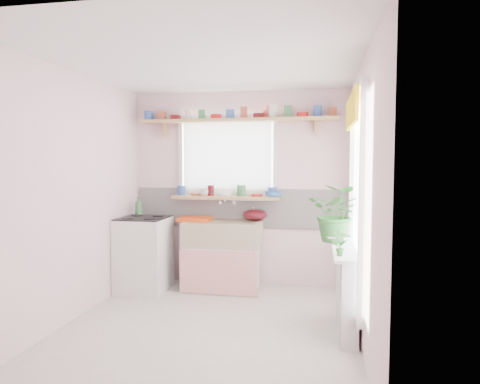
# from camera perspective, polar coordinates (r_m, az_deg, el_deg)

# --- Properties ---
(room) EXTENTS (3.20, 3.20, 3.20)m
(room) POSITION_cam_1_polar(r_m,az_deg,el_deg) (4.75, 6.08, 1.29)
(room) COLOR silver
(room) RESTS_ON ground
(sink_unit) EXTENTS (0.95, 0.65, 1.11)m
(sink_unit) POSITION_cam_1_polar(r_m,az_deg,el_deg) (5.42, -2.29, -8.37)
(sink_unit) COLOR white
(sink_unit) RESTS_ON ground
(cooker) EXTENTS (0.58, 0.58, 0.93)m
(cooker) POSITION_cam_1_polar(r_m,az_deg,el_deg) (5.48, -12.71, -8.03)
(cooker) COLOR white
(cooker) RESTS_ON ground
(radiator_ledge) EXTENTS (0.22, 0.95, 0.78)m
(radiator_ledge) POSITION_cam_1_polar(r_m,az_deg,el_deg) (4.25, 14.07, -12.47)
(radiator_ledge) COLOR white
(radiator_ledge) RESTS_ON ground
(windowsill) EXTENTS (1.40, 0.22, 0.04)m
(windowsill) POSITION_cam_1_polar(r_m,az_deg,el_deg) (5.49, -1.88, -0.73)
(windowsill) COLOR tan
(windowsill) RESTS_ON room
(pine_shelf) EXTENTS (2.52, 0.24, 0.04)m
(pine_shelf) POSITION_cam_1_polar(r_m,az_deg,el_deg) (5.46, -0.37, 9.54)
(pine_shelf) COLOR tan
(pine_shelf) RESTS_ON room
(shelf_crockery) EXTENTS (2.47, 0.11, 0.12)m
(shelf_crockery) POSITION_cam_1_polar(r_m,az_deg,el_deg) (5.47, -0.37, 10.32)
(shelf_crockery) COLOR #3359A5
(shelf_crockery) RESTS_ON pine_shelf
(sill_crockery) EXTENTS (1.35, 0.11, 0.12)m
(sill_crockery) POSITION_cam_1_polar(r_m,az_deg,el_deg) (5.49, -2.06, 0.05)
(sill_crockery) COLOR #3359A5
(sill_crockery) RESTS_ON windowsill
(dish_tray) EXTENTS (0.41, 0.31, 0.04)m
(dish_tray) POSITION_cam_1_polar(r_m,az_deg,el_deg) (5.49, -6.01, -3.59)
(dish_tray) COLOR #F64C15
(dish_tray) RESTS_ON sink_unit
(colander) EXTENTS (0.40, 0.40, 0.14)m
(colander) POSITION_cam_1_polar(r_m,az_deg,el_deg) (5.47, 2.01, -3.06)
(colander) COLOR #500D18
(colander) RESTS_ON sink_unit
(jade_plant) EXTENTS (0.66, 0.62, 0.59)m
(jade_plant) POSITION_cam_1_polar(r_m,az_deg,el_deg) (4.50, 12.79, -2.76)
(jade_plant) COLOR #2F6E2C
(jade_plant) RESTS_ON radiator_ledge
(fruit_bowl) EXTENTS (0.33, 0.33, 0.07)m
(fruit_bowl) POSITION_cam_1_polar(r_m,az_deg,el_deg) (4.54, 12.73, -6.04)
(fruit_bowl) COLOR silver
(fruit_bowl) RESTS_ON radiator_ledge
(herb_pot) EXTENTS (0.14, 0.11, 0.23)m
(herb_pot) POSITION_cam_1_polar(r_m,az_deg,el_deg) (3.85, 13.13, -6.64)
(herb_pot) COLOR #30712D
(herb_pot) RESTS_ON radiator_ledge
(soap_bottle_sink) EXTENTS (0.11, 0.11, 0.18)m
(soap_bottle_sink) POSITION_cam_1_polar(r_m,az_deg,el_deg) (5.47, 1.86, -2.88)
(soap_bottle_sink) COLOR #F6EF6D
(soap_bottle_sink) RESTS_ON sink_unit
(sill_cup) EXTENTS (0.13, 0.13, 0.08)m
(sill_cup) POSITION_cam_1_polar(r_m,az_deg,el_deg) (5.50, -4.79, -0.09)
(sill_cup) COLOR beige
(sill_cup) RESTS_ON windowsill
(sill_bowl) EXTENTS (0.28, 0.28, 0.07)m
(sill_bowl) POSITION_cam_1_polar(r_m,az_deg,el_deg) (5.33, 4.50, -0.32)
(sill_bowl) COLOR #3770B4
(sill_bowl) RESTS_ON windowsill
(shelf_vase) EXTENTS (0.18, 0.18, 0.16)m
(shelf_vase) POSITION_cam_1_polar(r_m,az_deg,el_deg) (5.47, 3.73, 10.56)
(shelf_vase) COLOR #B24337
(shelf_vase) RESTS_ON pine_shelf
(cooker_bottle) EXTENTS (0.10, 0.10, 0.23)m
(cooker_bottle) POSITION_cam_1_polar(r_m,az_deg,el_deg) (5.65, -13.38, -1.81)
(cooker_bottle) COLOR #408045
(cooker_bottle) RESTS_ON cooker
(fruit) EXTENTS (0.20, 0.14, 0.10)m
(fruit) POSITION_cam_1_polar(r_m,az_deg,el_deg) (4.54, 12.82, -5.29)
(fruit) COLOR orange
(fruit) RESTS_ON fruit_bowl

